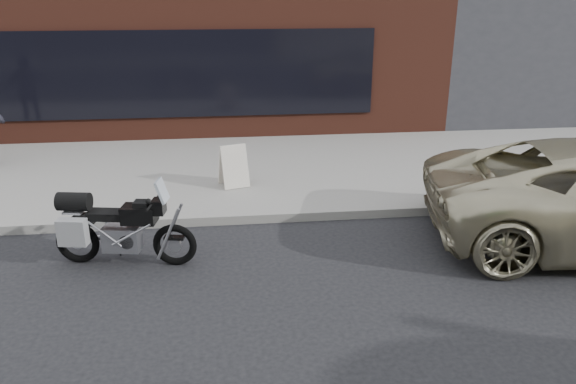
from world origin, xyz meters
name	(u,v)px	position (x,y,z in m)	size (l,w,h in m)	color
near_sidewalk	(254,164)	(0.00, 7.00, 0.07)	(44.00, 6.00, 0.15)	gray
storefront	(175,33)	(-2.00, 13.98, 2.25)	(14.00, 10.07, 4.50)	#5D2A1E
neighbour_building	(542,6)	(10.00, 14.00, 3.00)	(10.00, 10.00, 6.00)	#2D2D32
motorcycle	(114,228)	(-2.13, 2.84, 0.54)	(1.96, 0.68, 1.25)	black
sandwich_sign	(233,165)	(-0.45, 5.51, 0.54)	(0.59, 0.57, 0.77)	silver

